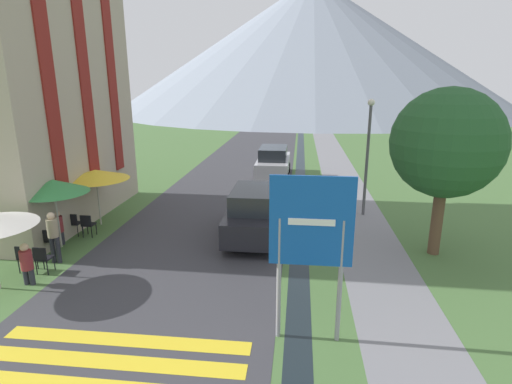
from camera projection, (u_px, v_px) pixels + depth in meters
ground_plane at (280, 178)px, 23.31m from camera, size 160.00×160.00×0.00m
road at (256, 150)px, 33.16m from camera, size 6.40×60.00×0.01m
footpath at (330, 151)px, 32.52m from camera, size 2.20×60.00×0.01m
drainage_channel at (301, 150)px, 32.77m from camera, size 0.60×60.00×0.00m
crosswalk_marking at (112, 362)px, 7.98m from camera, size 5.44×1.84×0.01m
mountain_distant at (311, 47)px, 75.92m from camera, size 74.42×74.42×23.97m
hotel_building at (18, 40)px, 14.80m from camera, size 5.33×8.66×12.97m
road_sign at (311, 237)px, 8.10m from camera, size 1.71×0.11×3.65m
parked_car_near at (255, 212)px, 14.29m from camera, size 1.92×4.39×1.82m
parked_car_far at (273, 162)px, 23.26m from camera, size 1.89×4.60×1.82m
cafe_chair_near_left at (42, 257)px, 11.55m from camera, size 0.40×0.40×0.85m
cafe_chair_far_right at (74, 222)px, 14.43m from camera, size 0.40×0.40×0.85m
cafe_chair_far_left at (88, 224)px, 14.31m from camera, size 0.40×0.40×0.85m
cafe_chair_middle at (48, 239)px, 12.90m from camera, size 0.40×0.40×0.85m
cafe_chair_near_right at (25, 256)px, 11.62m from camera, size 0.40×0.40×0.85m
cafe_umbrella_middle_green at (53, 186)px, 13.00m from camera, size 2.21×2.21×2.36m
cafe_umbrella_rear_yellow at (96, 175)px, 15.17m from camera, size 2.49×2.49×2.20m
person_seated_far at (27, 262)px, 10.88m from camera, size 0.32×0.32×1.22m
person_standing_terrace at (53, 234)px, 12.14m from camera, size 0.32×0.32×1.64m
person_seated_near at (58, 226)px, 13.61m from camera, size 0.32×0.32×1.22m
streetlamp at (368, 147)px, 16.14m from camera, size 0.28×0.28×4.78m
tree_by_path at (447, 144)px, 12.11m from camera, size 3.36×3.36×5.31m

